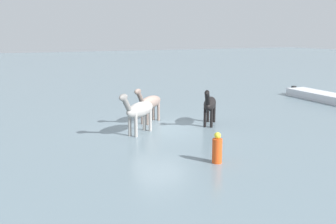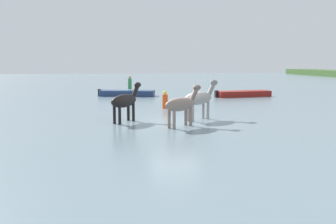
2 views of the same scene
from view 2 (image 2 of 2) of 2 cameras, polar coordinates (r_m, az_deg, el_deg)
ground_plane at (r=18.81m, az=1.18°, el=-1.58°), size 155.13×155.13×0.00m
horse_dun_straggler at (r=18.87m, az=-6.58°, el=1.70°), size 2.22×1.86×1.96m
horse_rear_stallion at (r=19.57m, az=4.81°, el=2.09°), size 1.89×2.36×2.05m
horse_mid_herd at (r=17.40m, az=2.06°, el=1.19°), size 1.82×2.19×1.92m
boat_skiff_near at (r=33.35m, az=-6.29°, el=2.74°), size 2.43×5.06×0.74m
boat_tender_starboard at (r=33.25m, az=11.33°, el=2.62°), size 2.05×5.14×0.75m
person_boatman_standing at (r=33.32m, az=-5.85°, el=4.41°), size 0.32×0.32×1.19m
buoy_channel_marker at (r=24.38m, az=-0.45°, el=1.77°), size 0.36×0.36×1.14m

